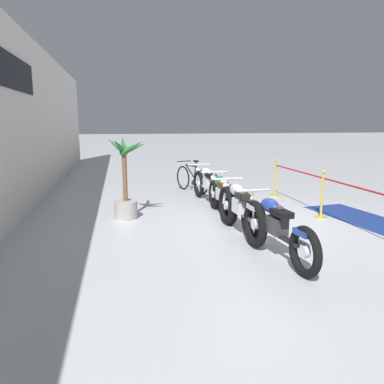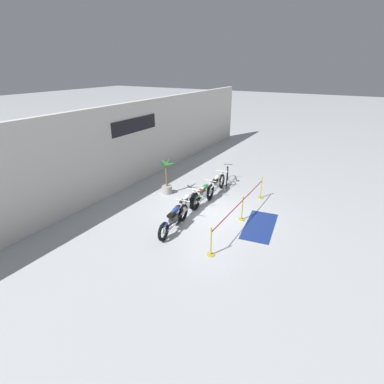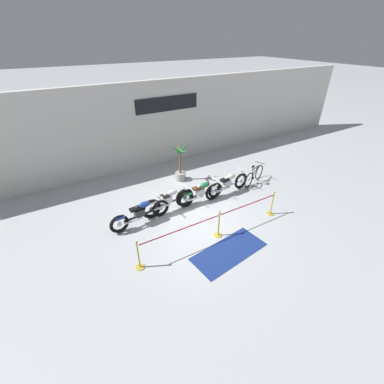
{
  "view_description": "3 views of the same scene",
  "coord_description": "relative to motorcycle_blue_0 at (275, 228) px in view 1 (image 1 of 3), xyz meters",
  "views": [
    {
      "loc": [
        -7.19,
        2.89,
        2.07
      ],
      "look_at": [
        0.74,
        1.35,
        0.56
      ],
      "focal_mm": 35.0,
      "sensor_mm": 36.0,
      "label": 1
    },
    {
      "loc": [
        -10.39,
        -5.03,
        5.93
      ],
      "look_at": [
        -0.1,
        0.82,
        0.84
      ],
      "focal_mm": 28.0,
      "sensor_mm": 36.0,
      "label": 2
    },
    {
      "loc": [
        -4.12,
        -6.86,
        6.02
      ],
      "look_at": [
        0.28,
        0.68,
        0.62
      ],
      "focal_mm": 24.0,
      "sensor_mm": 36.0,
      "label": 3
    }
  ],
  "objects": [
    {
      "name": "motorcycle_cream_3",
      "position": [
        4.0,
        0.11,
        0.01
      ],
      "size": [
        2.38,
        0.62,
        0.95
      ],
      "color": "black",
      "rests_on": "ground"
    },
    {
      "name": "ground_plane",
      "position": [
        1.94,
        -0.57,
        -0.46
      ],
      "size": [
        120.0,
        120.0,
        0.0
      ],
      "primitive_type": "plane",
      "color": "#B2B7BC"
    },
    {
      "name": "motorcycle_silver_1",
      "position": [
        1.2,
        0.18,
        0.02
      ],
      "size": [
        2.27,
        0.62,
        0.98
      ],
      "color": "black",
      "rests_on": "ground"
    },
    {
      "name": "potted_palm_left_of_row",
      "position": [
        2.81,
        2.22,
        0.32
      ],
      "size": [
        1.0,
        0.9,
        1.83
      ],
      "color": "gray",
      "rests_on": "ground"
    },
    {
      "name": "stanchion_mid_right",
      "position": [
        4.54,
        -1.98,
        -0.1
      ],
      "size": [
        0.28,
        0.28,
        1.05
      ],
      "color": "gold",
      "rests_on": "ground"
    },
    {
      "name": "stanchion_mid_left",
      "position": [
        2.05,
        -1.98,
        -0.1
      ],
      "size": [
        0.28,
        0.28,
        1.05
      ],
      "color": "gold",
      "rests_on": "ground"
    },
    {
      "name": "floor_banner",
      "position": [
        1.91,
        -2.81,
        -0.45
      ],
      "size": [
        2.64,
        1.42,
        0.01
      ],
      "primitive_type": "cube",
      "rotation": [
        0.0,
        0.0,
        0.13
      ],
      "color": "navy",
      "rests_on": "ground"
    },
    {
      "name": "bicycle",
      "position": [
        5.63,
        0.22,
        -0.07
      ],
      "size": [
        1.65,
        0.72,
        0.97
      ],
      "color": "black",
      "rests_on": "ground"
    },
    {
      "name": "motorcycle_green_2",
      "position": [
        2.66,
        0.11,
        -0.0
      ],
      "size": [
        2.11,
        0.62,
        0.92
      ],
      "color": "black",
      "rests_on": "ground"
    },
    {
      "name": "stanchion_far_left",
      "position": [
        0.73,
        -1.98,
        0.2
      ],
      "size": [
        5.45,
        0.28,
        1.05
      ],
      "color": "gold",
      "rests_on": "ground"
    },
    {
      "name": "motorcycle_blue_0",
      "position": [
        0.0,
        0.0,
        0.0
      ],
      "size": [
        2.37,
        0.63,
        0.93
      ],
      "color": "black",
      "rests_on": "ground"
    }
  ]
}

